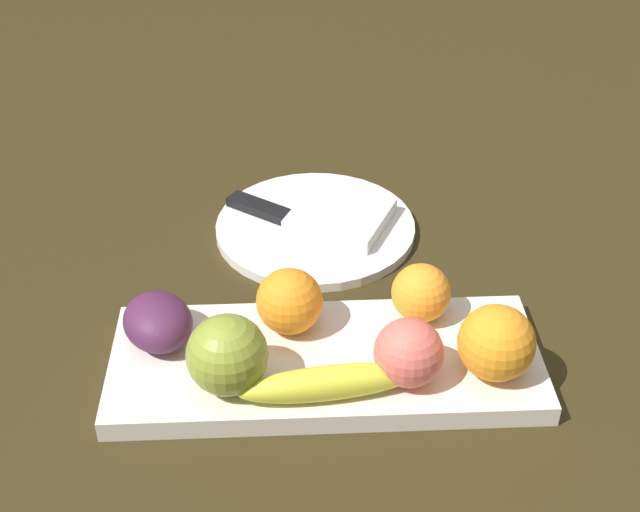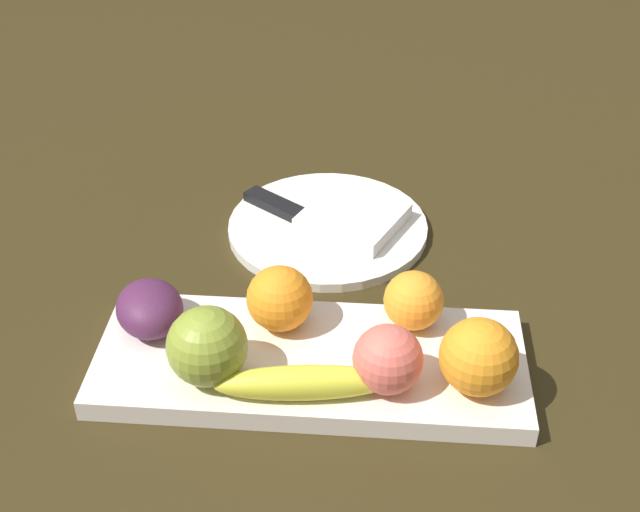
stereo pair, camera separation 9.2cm
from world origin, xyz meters
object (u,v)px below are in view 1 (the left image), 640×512
peach (409,353)px  folded_napkin (340,216)px  fruit_tray (326,363)px  orange_near_apple (496,343)px  orange_near_banana (289,301)px  dinner_plate (315,227)px  apple (227,355)px  banana (328,383)px  grape_bunch (158,322)px  orange_center (421,293)px  knife (271,213)px

peach → folded_napkin: peach is taller
fruit_tray → orange_near_apple: bearing=-11.2°
fruit_tray → orange_near_banana: 0.07m
dinner_plate → apple: bearing=-108.0°
fruit_tray → orange_near_banana: orange_near_banana is taller
fruit_tray → banana: bearing=-90.9°
grape_bunch → folded_napkin: grape_bunch is taller
fruit_tray → orange_center: 0.12m
apple → folded_napkin: apple is taller
apple → folded_napkin: 0.31m
orange_near_apple → peach: size_ratio=1.11×
banana → orange_near_apple: orange_near_apple is taller
orange_center → grape_bunch: (-0.26, -0.03, -0.01)m
orange_near_apple → banana: bearing=-171.0°
banana → orange_near_banana: (-0.03, 0.10, 0.02)m
orange_near_banana → orange_center: (0.13, 0.01, -0.00)m
orange_center → knife: 0.27m
orange_near_banana → grape_bunch: (-0.13, -0.01, -0.01)m
orange_center → knife: orange_center is taller
apple → dinner_plate: bearing=72.0°
fruit_tray → orange_center: size_ratio=6.95×
dinner_plate → fruit_tray: bearing=-90.0°
orange_center → folded_napkin: bearing=109.8°
orange_near_apple → grape_bunch: size_ratio=0.90×
banana → orange_center: orange_center is taller
orange_near_banana → dinner_plate: orange_near_banana is taller
orange_near_apple → peach: (-0.08, -0.01, -0.00)m
banana → orange_center: 0.15m
fruit_tray → peach: peach is taller
banana → folded_napkin: banana is taller
apple → folded_napkin: bearing=66.7°
grape_bunch → folded_napkin: 0.29m
banana → grape_bunch: bearing=-34.0°
orange_center → dinner_plate: orange_center is taller
peach → fruit_tray: bearing=153.8°
peach → grape_bunch: size_ratio=0.81×
banana → peach: size_ratio=2.56×
peach → knife: (-0.13, 0.30, -0.04)m
apple → folded_napkin: size_ratio=0.69×
folded_napkin → knife: folded_napkin is taller
peach → banana: bearing=-165.6°
orange_near_banana → dinner_plate: size_ratio=0.28×
peach → folded_napkin: (-0.04, 0.28, -0.03)m
orange_center → grape_bunch: orange_center is taller
dinner_plate → orange_center: bearing=-62.6°
fruit_tray → grape_bunch: grape_bunch is taller
peach → grape_bunch: 0.25m
banana → orange_near_apple: (0.16, 0.03, 0.02)m
grape_bunch → knife: (0.11, 0.24, -0.03)m
orange_center → grape_bunch: bearing=-174.4°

